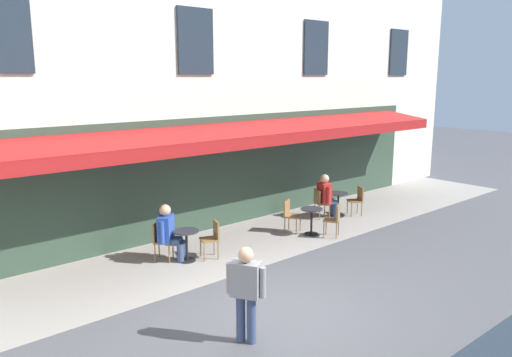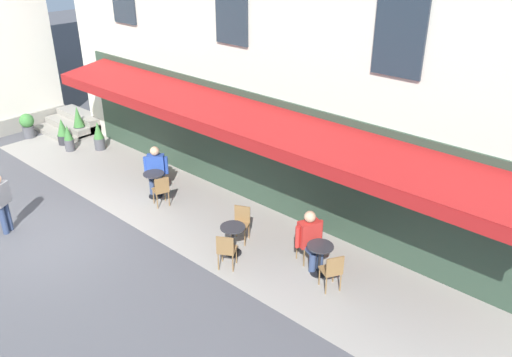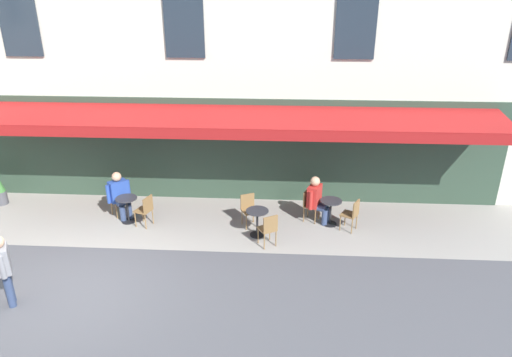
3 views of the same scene
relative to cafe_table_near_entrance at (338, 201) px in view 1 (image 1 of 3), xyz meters
The scene contains 14 objects.
ground_plane 6.77m from the cafe_table_near_entrance, 30.45° to the left, with size 70.00×70.00×0.00m, color #4C4C51.
sidewalk_cafe_terrace 2.61m from the cafe_table_near_entrance, ahead, with size 20.50×3.20×0.01m, color gray.
cafe_table_near_entrance is the anchor object (origin of this frame).
cafe_chair_wicker_corner_right 0.63m from the cafe_table_near_entrance, 150.57° to the left, with size 0.54×0.54×0.91m.
cafe_chair_wicker_by_window 0.63m from the cafe_table_near_entrance, 22.14° to the right, with size 0.52×0.52×0.91m.
cafe_table_mid_terrace 5.72m from the cafe_table_near_entrance, ahead, with size 0.60×0.60×0.75m.
cafe_chair_wicker_under_awning 5.13m from the cafe_table_near_entrance, ahead, with size 0.51×0.51×0.91m.
cafe_chair_wicker_corner_left 6.16m from the cafe_table_near_entrance, ahead, with size 0.57×0.57×0.91m.
cafe_table_streetside 2.13m from the cafe_table_near_entrance, 20.02° to the left, with size 0.60×0.60×0.75m.
cafe_chair_wicker_near_door 2.11m from the cafe_table_near_entrance, 37.14° to the left, with size 0.55×0.55×0.91m.
cafe_chair_wicker_facing_street 2.28m from the cafe_table_near_entrance, ahead, with size 0.53×0.53×0.91m.
seated_patron_in_red 0.48m from the cafe_table_near_entrance, 22.14° to the right, with size 0.68×0.67×1.37m.
seated_companion_in_blue 6.00m from the cafe_table_near_entrance, ahead, with size 0.68×0.69×1.37m.
walking_pedestrian_in_grey 8.05m from the cafe_table_near_entrance, 29.20° to the left, with size 0.47×0.59×1.63m.
Camera 1 is at (6.00, 6.27, 4.27)m, focal length 35.01 mm.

